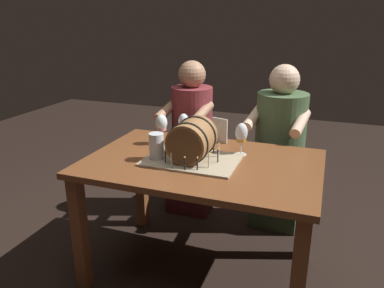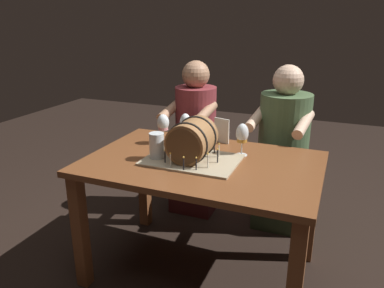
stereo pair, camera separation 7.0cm
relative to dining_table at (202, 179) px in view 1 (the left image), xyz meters
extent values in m
plane|color=black|center=(0.00, 0.00, -0.62)|extent=(8.00, 8.00, 0.00)
cube|color=brown|center=(0.00, 0.00, 0.09)|extent=(1.31, 0.86, 0.03)
cube|color=brown|center=(-0.59, -0.37, -0.27)|extent=(0.07, 0.07, 0.70)
cube|color=brown|center=(0.59, -0.37, -0.27)|extent=(0.07, 0.07, 0.70)
cube|color=brown|center=(-0.59, 0.37, -0.27)|extent=(0.07, 0.07, 0.70)
cube|color=brown|center=(0.59, 0.37, -0.27)|extent=(0.07, 0.07, 0.70)
cube|color=tan|center=(-0.05, -0.02, 0.12)|extent=(0.52, 0.37, 0.01)
cylinder|color=olive|center=(-0.05, -0.02, 0.24)|extent=(0.22, 0.25, 0.22)
cylinder|color=brown|center=(-0.05, -0.15, 0.24)|extent=(0.20, 0.00, 0.20)
cylinder|color=brown|center=(-0.05, 0.11, 0.24)|extent=(0.20, 0.00, 0.20)
torus|color=black|center=(-0.05, -0.09, 0.24)|extent=(0.24, 0.01, 0.24)
torus|color=black|center=(-0.05, 0.05, 0.24)|extent=(0.24, 0.01, 0.24)
cylinder|color=black|center=(0.10, -0.02, 0.16)|extent=(0.01, 0.01, 0.07)
sphere|color=#F9C64C|center=(0.10, -0.02, 0.20)|extent=(0.01, 0.01, 0.01)
cylinder|color=silver|center=(0.08, 0.06, 0.16)|extent=(0.01, 0.01, 0.07)
sphere|color=#F9C64C|center=(0.08, 0.06, 0.20)|extent=(0.01, 0.01, 0.01)
cylinder|color=black|center=(0.03, 0.12, 0.16)|extent=(0.01, 0.01, 0.06)
sphere|color=#F9C64C|center=(0.03, 0.12, 0.19)|extent=(0.01, 0.01, 0.01)
cylinder|color=black|center=(-0.04, 0.15, 0.16)|extent=(0.01, 0.01, 0.07)
sphere|color=#F9C64C|center=(-0.04, 0.15, 0.20)|extent=(0.01, 0.01, 0.01)
cylinder|color=black|center=(-0.09, 0.14, 0.15)|extent=(0.01, 0.01, 0.06)
sphere|color=#F9C64C|center=(-0.09, 0.14, 0.19)|extent=(0.01, 0.01, 0.01)
cylinder|color=silver|center=(-0.18, 0.08, 0.16)|extent=(0.01, 0.01, 0.06)
sphere|color=#F9C64C|center=(-0.18, 0.08, 0.19)|extent=(0.01, 0.01, 0.01)
cylinder|color=#D64C47|center=(-0.20, 0.03, 0.16)|extent=(0.01, 0.01, 0.07)
sphere|color=#F9C64C|center=(-0.20, 0.03, 0.20)|extent=(0.01, 0.01, 0.01)
cylinder|color=silver|center=(-0.20, -0.04, 0.16)|extent=(0.01, 0.01, 0.07)
sphere|color=#F9C64C|center=(-0.20, -0.04, 0.20)|extent=(0.01, 0.01, 0.01)
cylinder|color=black|center=(-0.17, -0.13, 0.16)|extent=(0.01, 0.01, 0.07)
sphere|color=#F9C64C|center=(-0.17, -0.13, 0.20)|extent=(0.01, 0.01, 0.01)
cylinder|color=silver|center=(-0.11, -0.17, 0.16)|extent=(0.01, 0.01, 0.07)
sphere|color=#F9C64C|center=(-0.11, -0.17, 0.20)|extent=(0.01, 0.01, 0.01)
cylinder|color=black|center=(-0.03, -0.19, 0.16)|extent=(0.01, 0.01, 0.06)
sphere|color=#F9C64C|center=(-0.03, -0.19, 0.19)|extent=(0.01, 0.01, 0.01)
cylinder|color=black|center=(0.03, -0.16, 0.16)|extent=(0.01, 0.01, 0.06)
sphere|color=#F9C64C|center=(0.03, -0.16, 0.19)|extent=(0.01, 0.01, 0.01)
cylinder|color=silver|center=(0.07, -0.11, 0.16)|extent=(0.01, 0.01, 0.07)
sphere|color=#F9C64C|center=(0.07, -0.11, 0.20)|extent=(0.01, 0.01, 0.01)
cylinder|color=white|center=(-0.21, 0.25, 0.11)|extent=(0.07, 0.07, 0.00)
cylinder|color=white|center=(-0.21, 0.25, 0.16)|extent=(0.01, 0.01, 0.08)
ellipsoid|color=white|center=(-0.21, 0.25, 0.25)|extent=(0.07, 0.07, 0.11)
cylinder|color=beige|center=(-0.21, 0.25, 0.22)|extent=(0.06, 0.06, 0.04)
cylinder|color=white|center=(0.18, 0.17, 0.11)|extent=(0.07, 0.07, 0.00)
cylinder|color=white|center=(0.18, 0.17, 0.15)|extent=(0.01, 0.01, 0.07)
ellipsoid|color=white|center=(0.18, 0.17, 0.25)|extent=(0.07, 0.07, 0.11)
cylinder|color=#C6842D|center=(0.18, 0.17, 0.22)|extent=(0.06, 0.06, 0.05)
cylinder|color=white|center=(-0.34, 0.19, 0.11)|extent=(0.07, 0.07, 0.00)
cylinder|color=white|center=(-0.34, 0.19, 0.16)|extent=(0.01, 0.01, 0.08)
ellipsoid|color=white|center=(-0.34, 0.19, 0.25)|extent=(0.08, 0.08, 0.10)
cylinder|color=pink|center=(-0.34, 0.19, 0.22)|extent=(0.06, 0.06, 0.03)
cylinder|color=white|center=(-0.25, -0.08, 0.19)|extent=(0.08, 0.08, 0.16)
cylinder|color=#C6842D|center=(-0.25, -0.08, 0.18)|extent=(0.08, 0.08, 0.13)
cylinder|color=white|center=(-0.25, -0.08, 0.25)|extent=(0.08, 0.08, 0.01)
cube|color=silver|center=(0.00, 0.35, 0.19)|extent=(0.11, 0.04, 0.16)
cube|color=#4C1B1E|center=(-0.34, 0.75, -0.40)|extent=(0.34, 0.32, 0.45)
cylinder|color=maroon|center=(-0.34, 0.75, 0.11)|extent=(0.34, 0.34, 0.56)
sphere|color=#A87A5B|center=(-0.34, 0.75, 0.48)|extent=(0.21, 0.21, 0.21)
cylinder|color=#A87A5B|center=(-0.21, 0.60, 0.22)|extent=(0.10, 0.31, 0.14)
cylinder|color=#A87A5B|center=(-0.49, 0.63, 0.22)|extent=(0.10, 0.31, 0.14)
cube|color=#2A3A24|center=(0.34, 0.75, -0.40)|extent=(0.34, 0.32, 0.45)
cylinder|color=#47603D|center=(0.34, 0.75, 0.11)|extent=(0.40, 0.40, 0.55)
sphere|color=beige|center=(0.34, 0.75, 0.48)|extent=(0.21, 0.21, 0.21)
cylinder|color=beige|center=(0.48, 0.60, 0.22)|extent=(0.11, 0.31, 0.14)
cylinder|color=beige|center=(0.16, 0.64, 0.22)|extent=(0.11, 0.31, 0.14)
camera|label=1|loc=(0.63, -1.88, 0.89)|focal=35.24mm
camera|label=2|loc=(0.69, -1.85, 0.89)|focal=35.24mm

